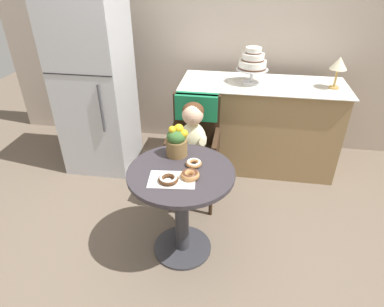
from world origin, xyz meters
name	(u,v)px	position (x,y,z in m)	size (l,w,h in m)	color
ground_plane	(183,248)	(0.00, 0.00, 0.00)	(8.00, 8.00, 0.00)	#6B5B4C
back_wall	(213,21)	(0.00, 1.85, 1.35)	(4.80, 0.10, 2.70)	#B2A393
cafe_table	(181,196)	(0.00, 0.00, 0.51)	(0.72, 0.72, 0.72)	#332D33
wicker_chair	(195,133)	(-0.01, 0.70, 0.64)	(0.42, 0.45, 0.95)	#332114
seated_child	(192,138)	(-0.01, 0.54, 0.68)	(0.27, 0.32, 0.73)	beige
paper_napkin	(172,180)	(-0.04, -0.11, 0.72)	(0.30, 0.19, 0.00)	white
donut_front	(194,163)	(0.07, 0.08, 0.74)	(0.11, 0.11, 0.03)	#AD7542
donut_mid	(168,179)	(-0.06, -0.13, 0.74)	(0.13, 0.13, 0.04)	#4C2D19
donut_side	(190,175)	(0.07, -0.07, 0.75)	(0.12, 0.12, 0.05)	#AD7542
flower_vase	(177,141)	(-0.07, 0.20, 0.83)	(0.16, 0.15, 0.24)	brown
display_counter	(259,126)	(0.55, 1.30, 0.45)	(1.56, 0.62, 0.90)	#93754C
tiered_cake_stand	(253,62)	(0.43, 1.30, 1.10)	(0.30, 0.30, 0.33)	silver
table_lamp	(339,64)	(1.18, 1.28, 1.12)	(0.15, 0.15, 0.28)	#B28C47
refrigerator	(95,87)	(-1.05, 1.10, 0.85)	(0.64, 0.63, 1.70)	#B7BABF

